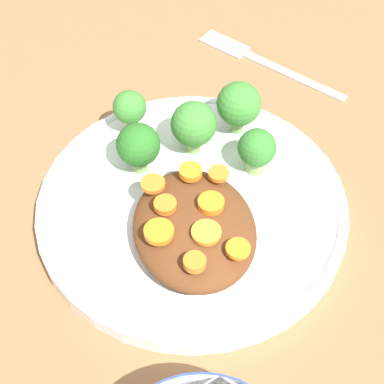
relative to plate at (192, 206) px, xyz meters
name	(u,v)px	position (x,y,z in m)	size (l,w,h in m)	color
ground_plane	(192,213)	(0.00, 0.00, -0.01)	(4.00, 4.00, 0.00)	#8C603D
plate	(192,206)	(0.00, 0.00, 0.00)	(0.28, 0.28, 0.02)	white
stew_mound	(194,228)	(-0.04, 0.01, 0.02)	(0.13, 0.10, 0.03)	#5B3319
broccoli_floret_0	(194,125)	(0.06, -0.01, 0.04)	(0.04, 0.04, 0.06)	#759E51
broccoli_floret_1	(138,146)	(0.05, 0.04, 0.04)	(0.04, 0.04, 0.05)	#759E51
broccoli_floret_2	(130,109)	(0.10, 0.04, 0.04)	(0.03, 0.03, 0.05)	#759E51
broccoli_floret_3	(239,105)	(0.08, -0.06, 0.04)	(0.04, 0.04, 0.06)	#759E51
broccoli_floret_4	(257,150)	(0.03, -0.07, 0.03)	(0.04, 0.04, 0.05)	#7FA85B
carrot_slice_0	(159,232)	(-0.05, 0.04, 0.04)	(0.02, 0.02, 0.01)	orange
carrot_slice_1	(206,233)	(-0.06, 0.00, 0.04)	(0.02, 0.02, 0.00)	orange
carrot_slice_2	(153,186)	(0.00, 0.03, 0.04)	(0.02, 0.02, 0.00)	orange
carrot_slice_3	(186,172)	(0.01, 0.00, 0.04)	(0.02, 0.02, 0.01)	orange
carrot_slice_4	(218,173)	(0.00, -0.02, 0.04)	(0.02, 0.02, 0.00)	orange
carrot_slice_5	(211,203)	(-0.03, -0.01, 0.04)	(0.02, 0.02, 0.01)	orange
carrot_slice_6	(195,262)	(-0.09, 0.02, 0.04)	(0.02, 0.02, 0.01)	orange
carrot_slice_7	(165,205)	(-0.03, 0.03, 0.04)	(0.02, 0.02, 0.01)	orange
carrot_slice_8	(238,249)	(-0.08, -0.02, 0.04)	(0.02, 0.02, 0.00)	orange
fork	(258,58)	(0.20, -0.12, -0.01)	(0.15, 0.14, 0.01)	#BBBBBB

